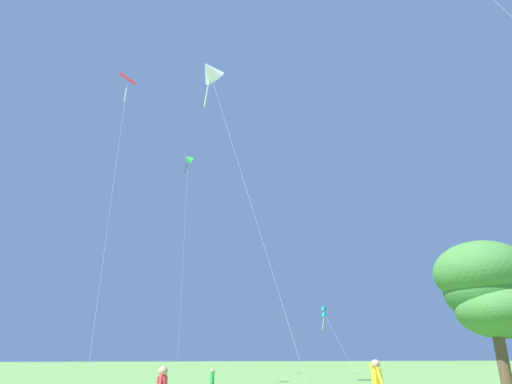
{
  "coord_description": "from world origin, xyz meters",
  "views": [
    {
      "loc": [
        -2.58,
        -5.42,
        1.75
      ],
      "look_at": [
        6.92,
        28.29,
        15.18
      ],
      "focal_mm": 30.3,
      "sensor_mm": 36.0,
      "label": 1
    }
  ],
  "objects_px": {
    "person_child_small": "(212,381)",
    "tree_right_cluster": "(488,289)",
    "kite_red_high": "(126,92)",
    "kite_teal_box": "(324,313)",
    "kite_white_distant": "(210,71)",
    "kite_green_small": "(188,159)"
  },
  "relations": [
    {
      "from": "kite_red_high",
      "to": "tree_right_cluster",
      "type": "distance_m",
      "value": 27.05
    },
    {
      "from": "kite_teal_box",
      "to": "kite_white_distant",
      "type": "distance_m",
      "value": 30.87
    },
    {
      "from": "kite_red_high",
      "to": "person_child_small",
      "type": "relative_size",
      "value": 17.49
    },
    {
      "from": "kite_white_distant",
      "to": "person_child_small",
      "type": "distance_m",
      "value": 23.52
    },
    {
      "from": "kite_red_high",
      "to": "kite_teal_box",
      "type": "distance_m",
      "value": 33.45
    },
    {
      "from": "kite_white_distant",
      "to": "tree_right_cluster",
      "type": "bearing_deg",
      "value": -27.62
    },
    {
      "from": "kite_teal_box",
      "to": "person_child_small",
      "type": "bearing_deg",
      "value": -123.85
    },
    {
      "from": "kite_white_distant",
      "to": "tree_right_cluster",
      "type": "height_order",
      "value": "kite_white_distant"
    },
    {
      "from": "kite_green_small",
      "to": "person_child_small",
      "type": "relative_size",
      "value": 19.28
    },
    {
      "from": "kite_teal_box",
      "to": "tree_right_cluster",
      "type": "relative_size",
      "value": 0.89
    },
    {
      "from": "kite_red_high",
      "to": "kite_white_distant",
      "type": "height_order",
      "value": "kite_white_distant"
    },
    {
      "from": "person_child_small",
      "to": "tree_right_cluster",
      "type": "distance_m",
      "value": 16.43
    },
    {
      "from": "person_child_small",
      "to": "tree_right_cluster",
      "type": "bearing_deg",
      "value": -2.83
    },
    {
      "from": "kite_teal_box",
      "to": "tree_right_cluster",
      "type": "height_order",
      "value": "tree_right_cluster"
    },
    {
      "from": "tree_right_cluster",
      "to": "person_child_small",
      "type": "bearing_deg",
      "value": 177.17
    },
    {
      "from": "kite_red_high",
      "to": "kite_green_small",
      "type": "xyz_separation_m",
      "value": [
        6.6,
        17.55,
        3.42
      ]
    },
    {
      "from": "kite_green_small",
      "to": "tree_right_cluster",
      "type": "distance_m",
      "value": 34.38
    },
    {
      "from": "kite_white_distant",
      "to": "kite_green_small",
      "type": "bearing_deg",
      "value": 88.38
    },
    {
      "from": "kite_teal_box",
      "to": "person_child_small",
      "type": "distance_m",
      "value": 32.59
    },
    {
      "from": "kite_red_high",
      "to": "kite_teal_box",
      "type": "relative_size",
      "value": 2.98
    },
    {
      "from": "kite_red_high",
      "to": "kite_white_distant",
      "type": "distance_m",
      "value": 6.94
    },
    {
      "from": "kite_teal_box",
      "to": "kite_white_distant",
      "type": "height_order",
      "value": "kite_white_distant"
    }
  ]
}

